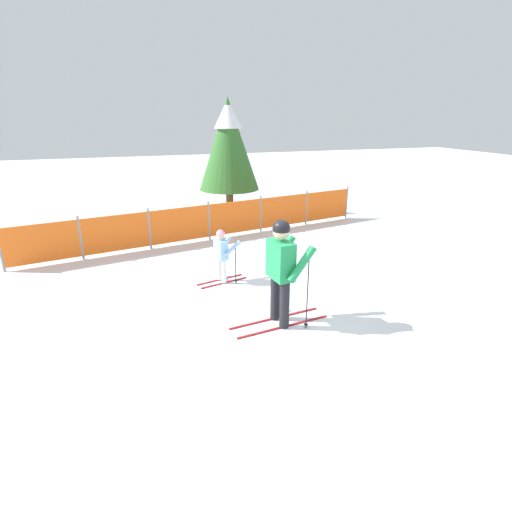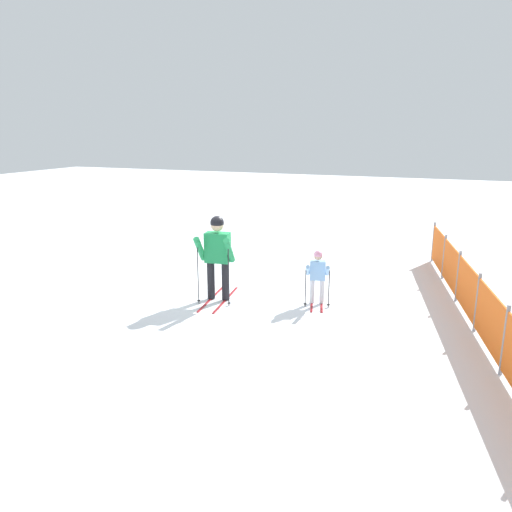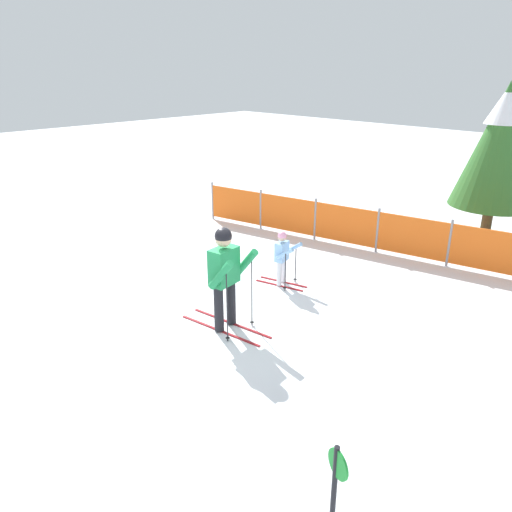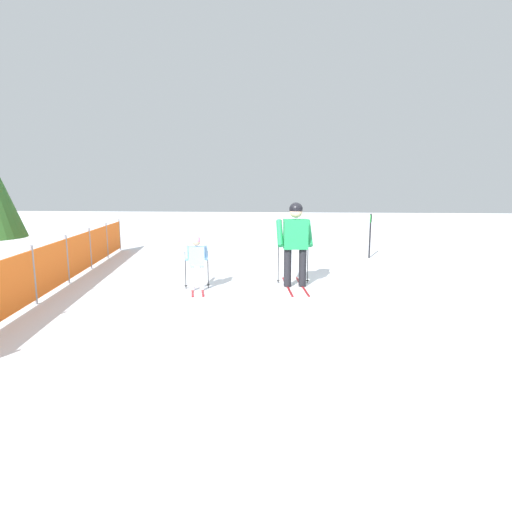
{
  "view_description": "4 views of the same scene",
  "coord_description": "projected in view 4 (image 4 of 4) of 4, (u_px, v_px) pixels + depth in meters",
  "views": [
    {
      "loc": [
        -2.07,
        -5.67,
        3.46
      ],
      "look_at": [
        0.14,
        1.1,
        0.89
      ],
      "focal_mm": 28.0,
      "sensor_mm": 36.0,
      "label": 1
    },
    {
      "loc": [
        9.55,
        4.63,
        3.64
      ],
      "look_at": [
        0.06,
        0.87,
        1.02
      ],
      "focal_mm": 35.0,
      "sensor_mm": 36.0,
      "label": 2
    },
    {
      "loc": [
        6.07,
        -5.12,
        4.38
      ],
      "look_at": [
        -0.27,
        1.33,
        0.87
      ],
      "focal_mm": 35.0,
      "sensor_mm": 36.0,
      "label": 3
    },
    {
      "loc": [
        -8.43,
        0.13,
        2.12
      ],
      "look_at": [
        -0.02,
        0.89,
        0.72
      ],
      "focal_mm": 28.0,
      "sensor_mm": 36.0,
      "label": 4
    }
  ],
  "objects": [
    {
      "name": "skier_adult",
      "position": [
        295.0,
        237.0,
        8.69
      ],
      "size": [
        1.79,
        0.84,
        1.86
      ],
      "rotation": [
        0.0,
        0.0,
        0.14
      ],
      "color": "maroon",
      "rests_on": "ground_plane"
    },
    {
      "name": "ground_plane",
      "position": [
        297.0,
        289.0,
        8.62
      ],
      "size": [
        60.0,
        60.0,
        0.0
      ],
      "primitive_type": "plane",
      "color": "white"
    },
    {
      "name": "safety_fence",
      "position": [
        67.0,
        259.0,
        9.07
      ],
      "size": [
        10.08,
        2.02,
        1.12
      ],
      "rotation": [
        0.0,
        0.0,
        0.19
      ],
      "color": "gray",
      "rests_on": "ground_plane"
    },
    {
      "name": "trail_marker",
      "position": [
        370.0,
        231.0,
        12.45
      ],
      "size": [
        0.27,
        0.12,
        1.39
      ],
      "color": "black",
      "rests_on": "ground_plane"
    },
    {
      "name": "skier_child",
      "position": [
        197.0,
        259.0,
        8.42
      ],
      "size": [
        1.13,
        0.59,
        1.17
      ],
      "rotation": [
        0.0,
        0.0,
        0.25
      ],
      "color": "maroon",
      "rests_on": "ground_plane"
    }
  ]
}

